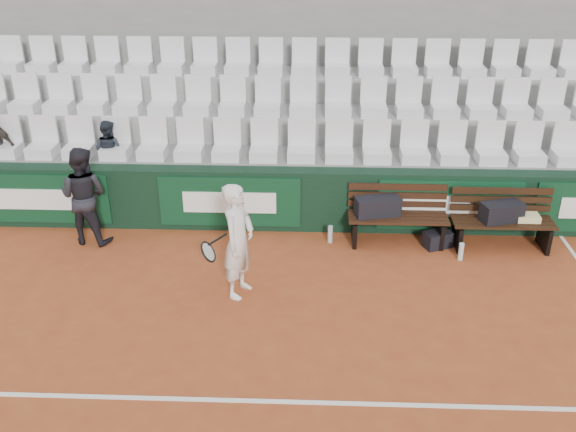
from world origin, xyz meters
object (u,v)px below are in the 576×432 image
object	(u,v)px
bench_right	(501,234)
water_bottle_far	(461,252)
sports_bag_right	(502,212)
ball_kid	(84,196)
bench_left	(397,229)
spectator_c	(105,125)
water_bottle_near	(330,234)
tennis_player	(238,241)
sports_bag_left	(377,206)
sports_bag_ground	(438,239)

from	to	relation	value
bench_right	water_bottle_far	xyz separation A→B (m)	(-0.67, -0.40, -0.09)
sports_bag_right	ball_kid	xyz separation A→B (m)	(-6.24, -0.03, 0.17)
bench_left	spectator_c	distance (m)	4.89
water_bottle_near	ball_kid	xyz separation A→B (m)	(-3.71, -0.09, 0.63)
ball_kid	tennis_player	bearing A→B (deg)	161.10
bench_right	sports_bag_left	size ratio (longest dim) A/B	2.25
bench_left	spectator_c	bearing A→B (deg)	168.47
sports_bag_left	water_bottle_near	bearing A→B (deg)	-174.61
sports_bag_right	sports_bag_ground	xyz separation A→B (m)	(-0.90, -0.03, -0.47)
bench_right	sports_bag_right	xyz separation A→B (m)	(-0.04, 0.01, 0.37)
sports_bag_right	bench_left	bearing A→B (deg)	176.96
sports_bag_left	sports_bag_right	xyz separation A→B (m)	(1.83, -0.12, -0.00)
ball_kid	spectator_c	xyz separation A→B (m)	(0.11, 1.06, 0.76)
bench_left	ball_kid	bearing A→B (deg)	-178.61
ball_kid	spectator_c	bearing A→B (deg)	-86.09
sports_bag_left	sports_bag_ground	size ratio (longest dim) A/B	1.63
bench_right	spectator_c	world-z (taller)	spectator_c
water_bottle_near	sports_bag_right	bearing A→B (deg)	-1.24
tennis_player	water_bottle_far	bearing A→B (deg)	17.62
sports_bag_right	tennis_player	distance (m)	4.03
tennis_player	ball_kid	bearing A→B (deg)	151.01
bench_right	sports_bag_right	size ratio (longest dim) A/B	2.45
water_bottle_near	spectator_c	bearing A→B (deg)	164.96
water_bottle_far	spectator_c	bearing A→B (deg)	165.42
bench_left	tennis_player	xyz separation A→B (m)	(-2.26, -1.49, 0.57)
water_bottle_near	tennis_player	bearing A→B (deg)	-130.35
sports_bag_ground	water_bottle_near	distance (m)	1.63
sports_bag_right	tennis_player	size ratio (longest dim) A/B	0.39
sports_bag_right	tennis_player	xyz separation A→B (m)	(-3.77, -1.41, 0.20)
water_bottle_far	sports_bag_left	bearing A→B (deg)	156.18
water_bottle_near	ball_kid	distance (m)	3.77
water_bottle_near	tennis_player	xyz separation A→B (m)	(-1.24, -1.46, 0.65)
bench_left	ball_kid	world-z (taller)	ball_kid
sports_bag_left	spectator_c	world-z (taller)	spectator_c
water_bottle_far	tennis_player	world-z (taller)	tennis_player
sports_bag_left	ball_kid	distance (m)	4.42
bench_right	sports_bag_right	bearing A→B (deg)	165.95
sports_bag_right	sports_bag_ground	size ratio (longest dim) A/B	1.50
spectator_c	water_bottle_far	bearing A→B (deg)	-176.53
water_bottle_near	water_bottle_far	distance (m)	1.96
water_bottle_far	ball_kid	size ratio (longest dim) A/B	0.17
sports_bag_right	spectator_c	world-z (taller)	spectator_c
sports_bag_right	tennis_player	world-z (taller)	tennis_player
bench_right	sports_bag_ground	distance (m)	0.95
bench_right	ball_kid	distance (m)	6.30
sports_bag_right	water_bottle_far	size ratio (longest dim) A/B	2.30
sports_bag_right	sports_bag_ground	world-z (taller)	sports_bag_right
sports_bag_right	spectator_c	distance (m)	6.28
water_bottle_far	ball_kid	distance (m)	5.66
sports_bag_ground	water_bottle_near	xyz separation A→B (m)	(-1.63, 0.08, 0.01)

